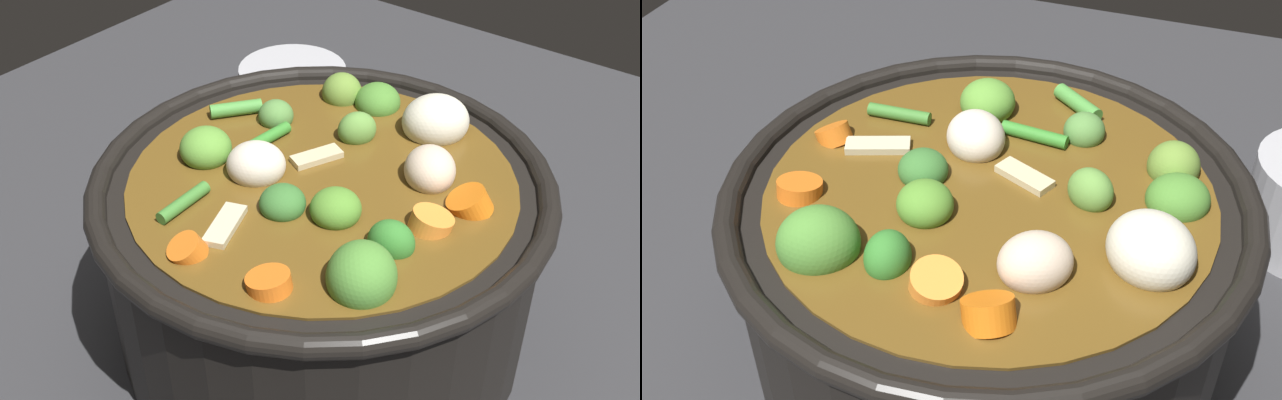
# 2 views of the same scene
# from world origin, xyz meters

# --- Properties ---
(ground_plane) EXTENTS (1.10, 1.10, 0.00)m
(ground_plane) POSITION_xyz_m (0.00, 0.00, 0.00)
(ground_plane) COLOR #2D2D30
(cooking_pot) EXTENTS (0.32, 0.32, 0.17)m
(cooking_pot) POSITION_xyz_m (-0.00, -0.00, 0.08)
(cooking_pot) COLOR black
(cooking_pot) RESTS_ON ground_plane
(small_saucepan) EXTENTS (0.15, 0.17, 0.08)m
(small_saucepan) POSITION_xyz_m (0.19, -0.20, 0.04)
(small_saucepan) COLOR #ADADB2
(small_saucepan) RESTS_ON ground_plane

